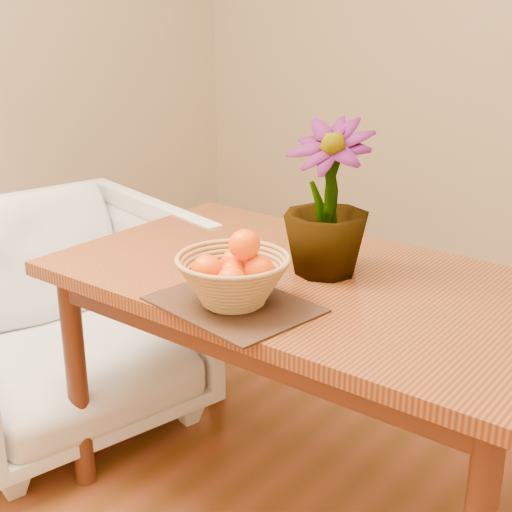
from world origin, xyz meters
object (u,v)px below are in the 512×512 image
Objects in this scene: table at (309,306)px; wicker_basket at (233,282)px; potted_plant at (327,199)px; armchair at (59,308)px.

wicker_basket reaches higher than table.
potted_plant is at bearing 68.54° from table.
table is 5.08× the size of wicker_basket.
table is at bearing 82.35° from wicker_basket.
wicker_basket is (-0.04, -0.28, 0.15)m from table.
potted_plant reaches higher than table.
wicker_basket is 0.36m from potted_plant.
armchair is at bearing -178.82° from potted_plant.
potted_plant is (0.02, 0.05, 0.29)m from table.
table is at bearing -69.87° from armchair.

